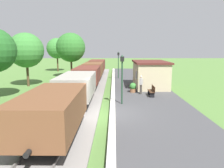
# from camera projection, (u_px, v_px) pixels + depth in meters

# --- Properties ---
(ground_plane) EXTENTS (160.00, 160.00, 0.00)m
(ground_plane) POSITION_uv_depth(u_px,v_px,m) (106.00, 117.00, 13.70)
(ground_plane) COLOR #517A38
(platform_slab) EXTENTS (6.00, 60.00, 0.25)m
(platform_slab) POSITION_uv_depth(u_px,v_px,m) (155.00, 115.00, 13.65)
(platform_slab) COLOR #424244
(platform_slab) RESTS_ON ground
(platform_edge_stripe) EXTENTS (0.36, 60.00, 0.01)m
(platform_edge_stripe) POSITION_uv_depth(u_px,v_px,m) (112.00, 113.00, 13.65)
(platform_edge_stripe) COLOR silver
(platform_edge_stripe) RESTS_ON platform_slab
(track_ballast) EXTENTS (3.80, 60.00, 0.12)m
(track_ballast) POSITION_uv_depth(u_px,v_px,m) (70.00, 116.00, 13.71)
(track_ballast) COLOR gray
(track_ballast) RESTS_ON ground
(rail_near) EXTENTS (0.07, 60.00, 0.14)m
(rail_near) POSITION_uv_depth(u_px,v_px,m) (81.00, 114.00, 13.68)
(rail_near) COLOR slate
(rail_near) RESTS_ON track_ballast
(rail_far) EXTENTS (0.07, 60.00, 0.14)m
(rail_far) POSITION_uv_depth(u_px,v_px,m) (59.00, 114.00, 13.70)
(rail_far) COLOR slate
(rail_far) RESTS_ON track_ballast
(freight_train) EXTENTS (2.50, 32.60, 2.12)m
(freight_train) POSITION_uv_depth(u_px,v_px,m) (87.00, 76.00, 22.85)
(freight_train) COLOR brown
(freight_train) RESTS_ON rail_near
(station_hut) EXTENTS (3.50, 5.80, 2.78)m
(station_hut) POSITION_uv_depth(u_px,v_px,m) (150.00, 74.00, 22.68)
(station_hut) COLOR tan
(station_hut) RESTS_ON platform_slab
(bench_near_hut) EXTENTS (0.42, 1.50, 0.91)m
(bench_near_hut) POSITION_uv_depth(u_px,v_px,m) (152.00, 91.00, 18.41)
(bench_near_hut) COLOR #422819
(bench_near_hut) RESTS_ON platform_slab
(person_waiting) EXTENTS (0.38, 0.45, 1.71)m
(person_waiting) POSITION_uv_depth(u_px,v_px,m) (141.00, 84.00, 19.19)
(person_waiting) COLOR #38332D
(person_waiting) RESTS_ON platform_slab
(potted_planter) EXTENTS (0.64, 0.64, 0.92)m
(potted_planter) POSITION_uv_depth(u_px,v_px,m) (133.00, 87.00, 19.96)
(potted_planter) COLOR brown
(potted_planter) RESTS_ON platform_slab
(lamp_post_near) EXTENTS (0.28, 0.28, 3.70)m
(lamp_post_near) POSITION_uv_depth(u_px,v_px,m) (122.00, 70.00, 15.45)
(lamp_post_near) COLOR #193823
(lamp_post_near) RESTS_ON platform_slab
(lamp_post_far) EXTENTS (0.28, 0.28, 3.70)m
(lamp_post_far) POSITION_uv_depth(u_px,v_px,m) (118.00, 60.00, 28.87)
(lamp_post_far) COLOR #193823
(lamp_post_far) RESTS_ON platform_slab
(tree_trackside_far) EXTENTS (3.97, 3.97, 6.15)m
(tree_trackside_far) POSITION_uv_depth(u_px,v_px,m) (26.00, 50.00, 23.94)
(tree_trackside_far) COLOR #4C3823
(tree_trackside_far) RESTS_ON ground
(tree_field_left) EXTENTS (4.30, 4.30, 6.65)m
(tree_field_left) POSITION_uv_depth(u_px,v_px,m) (71.00, 48.00, 31.04)
(tree_field_left) COLOR #4C3823
(tree_field_left) RESTS_ON ground
(tree_field_distant) EXTENTS (3.87, 3.87, 6.29)m
(tree_field_distant) POSITION_uv_depth(u_px,v_px,m) (57.00, 48.00, 39.63)
(tree_field_distant) COLOR #4C3823
(tree_field_distant) RESTS_ON ground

